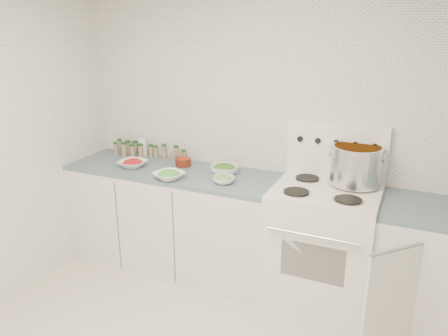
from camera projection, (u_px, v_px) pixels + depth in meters
room_walls at (189, 134)px, 2.14m from camera, size 3.54×3.04×2.52m
counter_left at (174, 218)px, 3.84m from camera, size 1.85×0.62×0.90m
stove at (323, 242)px, 3.32m from camera, size 0.76×0.70×1.36m
counter_right at (441, 271)px, 3.01m from camera, size 0.89×0.92×0.90m
stock_pot at (356, 164)px, 3.20m from camera, size 0.39×0.37×0.28m
bowl_tomato at (133, 163)px, 3.76m from camera, size 0.23×0.23×0.08m
bowl_snowpea at (169, 175)px, 3.46m from camera, size 0.30×0.30×0.08m
bowl_broccoli at (224, 169)px, 3.58m from camera, size 0.28×0.28×0.09m
bowl_zucchini at (223, 179)px, 3.37m from camera, size 0.22×0.22×0.07m
bowl_pepper at (183, 161)px, 3.79m from camera, size 0.14×0.14×0.08m
salt_canister at (143, 147)px, 4.08m from camera, size 0.09×0.09×0.16m
tin_can at (175, 158)px, 3.86m from camera, size 0.09×0.09×0.10m
spice_cluster at (142, 150)px, 4.05m from camera, size 0.74×0.16×0.14m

